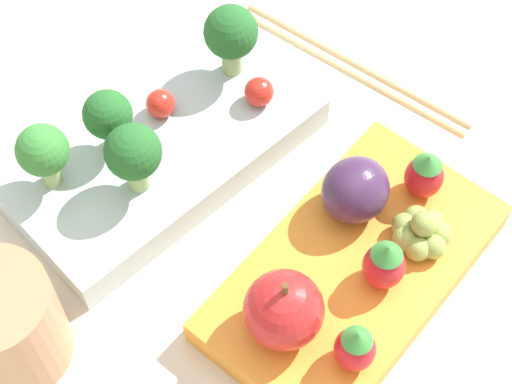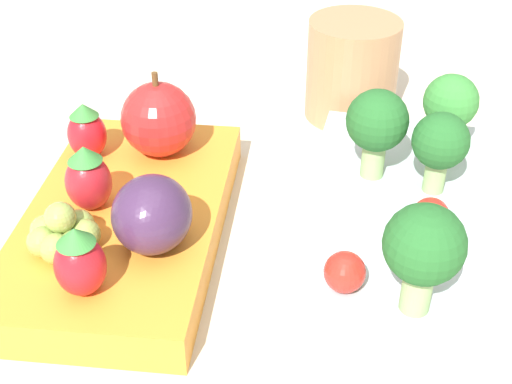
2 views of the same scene
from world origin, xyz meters
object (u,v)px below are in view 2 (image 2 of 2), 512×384
(cherry_tomato_1, at_px, (431,216))
(strawberry_2, at_px, (87,131))
(broccoli_floret_1, at_px, (440,144))
(bento_box_fruit, at_px, (126,223))
(strawberry_1, at_px, (80,262))
(strawberry_0, at_px, (88,178))
(plum, at_px, (152,214))
(apple, at_px, (159,119))
(broccoli_floret_3, at_px, (424,248))
(broccoli_floret_0, at_px, (377,124))
(cherry_tomato_0, at_px, (345,272))
(drinking_cup, at_px, (352,70))
(broccoli_floret_2, at_px, (450,104))
(grape_cluster, at_px, (63,233))
(bento_box_savoury, at_px, (388,228))

(cherry_tomato_1, relative_size, strawberry_2, 0.54)
(broccoli_floret_1, xyz_separation_m, cherry_tomato_1, (0.04, -0.00, -0.02))
(bento_box_fruit, xyz_separation_m, strawberry_2, (-0.05, -0.04, 0.03))
(strawberry_1, bearing_deg, strawberry_0, -163.74)
(strawberry_2, xyz_separation_m, plum, (0.09, 0.07, 0.00))
(cherry_tomato_1, bearing_deg, apple, -110.82)
(apple, bearing_deg, broccoli_floret_3, 51.49)
(broccoli_floret_0, bearing_deg, cherry_tomato_1, 31.47)
(cherry_tomato_0, distance_m, strawberry_1, 0.13)
(apple, xyz_separation_m, strawberry_0, (0.07, -0.03, -0.00))
(strawberry_2, bearing_deg, plum, 38.47)
(broccoli_floret_3, relative_size, plum, 1.26)
(cherry_tomato_1, distance_m, drinking_cup, 0.19)
(broccoli_floret_2, xyz_separation_m, plum, (0.12, -0.17, -0.02))
(cherry_tomato_0, xyz_separation_m, cherry_tomato_1, (-0.06, 0.05, -0.00))
(broccoli_floret_1, bearing_deg, cherry_tomato_0, -27.20)
(bento_box_fruit, xyz_separation_m, strawberry_0, (0.00, -0.02, 0.03))
(bento_box_fruit, height_order, grape_cluster, grape_cluster)
(strawberry_1, height_order, plum, plum)
(cherry_tomato_0, relative_size, cherry_tomato_1, 1.02)
(bento_box_fruit, relative_size, strawberry_1, 5.22)
(strawberry_2, bearing_deg, broccoli_floret_3, 60.60)
(broccoli_floret_2, relative_size, apple, 0.93)
(bento_box_savoury, distance_m, cherry_tomato_0, 0.08)
(apple, bearing_deg, broccoli_floret_0, 85.00)
(broccoli_floret_3, bearing_deg, cherry_tomato_1, 171.10)
(bento_box_savoury, relative_size, cherry_tomato_1, 11.08)
(broccoli_floret_2, bearing_deg, strawberry_0, -66.51)
(cherry_tomato_1, distance_m, grape_cluster, 0.20)
(strawberry_2, height_order, drinking_cup, drinking_cup)
(grape_cluster, bearing_deg, broccoli_floret_0, 119.53)
(bento_box_savoury, height_order, cherry_tomato_0, cherry_tomato_0)
(bento_box_savoury, relative_size, strawberry_2, 5.99)
(cherry_tomato_0, height_order, grape_cluster, grape_cluster)
(broccoli_floret_1, relative_size, broccoli_floret_3, 0.87)
(broccoli_floret_2, height_order, strawberry_1, broccoli_floret_2)
(cherry_tomato_1, distance_m, strawberry_2, 0.23)
(broccoli_floret_1, distance_m, apple, 0.18)
(bento_box_fruit, bearing_deg, bento_box_savoury, 95.90)
(plum, bearing_deg, drinking_cup, 154.90)
(bento_box_fruit, bearing_deg, strawberry_2, -143.04)
(strawberry_0, distance_m, grape_cluster, 0.04)
(strawberry_1, bearing_deg, broccoli_floret_0, 131.19)
(broccoli_floret_3, distance_m, cherry_tomato_1, 0.07)
(strawberry_1, height_order, strawberry_2, strawberry_1)
(strawberry_2, distance_m, drinking_cup, 0.21)
(bento_box_savoury, height_order, apple, apple)
(broccoli_floret_2, height_order, apple, same)
(bento_box_savoury, xyz_separation_m, strawberry_1, (0.09, -0.16, 0.03))
(bento_box_savoury, distance_m, broccoli_floret_2, 0.09)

